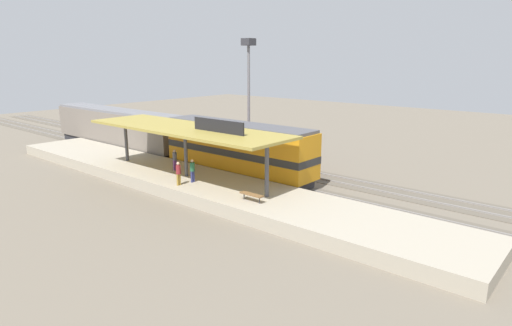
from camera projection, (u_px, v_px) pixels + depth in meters
The scene contains 13 objects.
ground_plane at pixel (244, 171), 38.65m from camera, with size 120.00×120.00×0.00m, color #706656.
track_near at pixel (228, 175), 37.16m from camera, with size 3.20×110.00×0.16m.
track_far at pixel (262, 165), 40.56m from camera, with size 3.20×110.00×0.16m.
platform at pixel (187, 181), 33.66m from camera, with size 6.00×44.00×0.90m, color #A89E89.
station_canopy at pixel (186, 129), 32.64m from camera, with size 5.20×18.00×4.70m.
platform_bench at pixel (252, 195), 27.43m from camera, with size 0.44×1.70×0.50m.
locomotive at pixel (237, 149), 35.88m from camera, with size 2.93×14.43×4.44m.
passenger_carriage_single at pixel (117, 128), 47.25m from camera, with size 2.90×20.00×4.24m.
freight_car at pixel (242, 141), 41.74m from camera, with size 2.80×12.00×3.54m.
light_mast at pixel (249, 72), 43.77m from camera, with size 1.10×1.10×11.70m.
person_waiting at pixel (178, 172), 30.82m from camera, with size 0.34×0.34×1.71m.
person_walking at pixel (192, 169), 31.61m from camera, with size 0.34×0.34×1.71m.
person_boarding at pixel (175, 159), 35.00m from camera, with size 0.34×0.34×1.71m.
Camera 1 is at (-25.75, -25.09, 9.77)m, focal length 30.36 mm.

